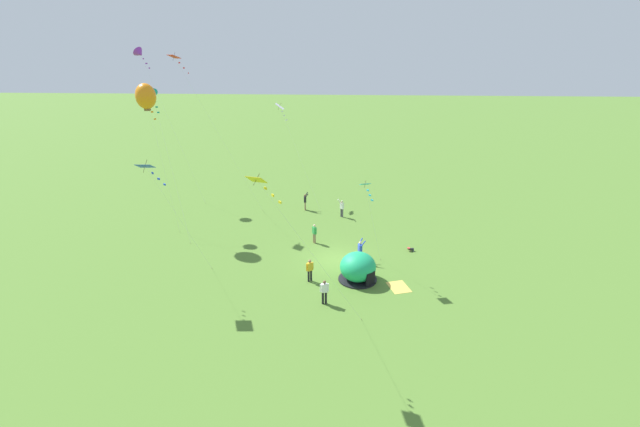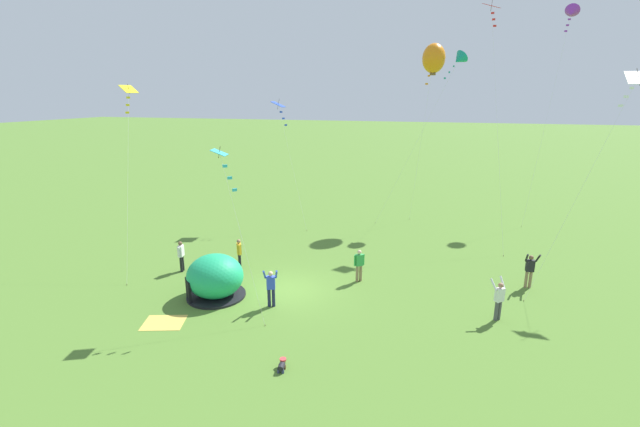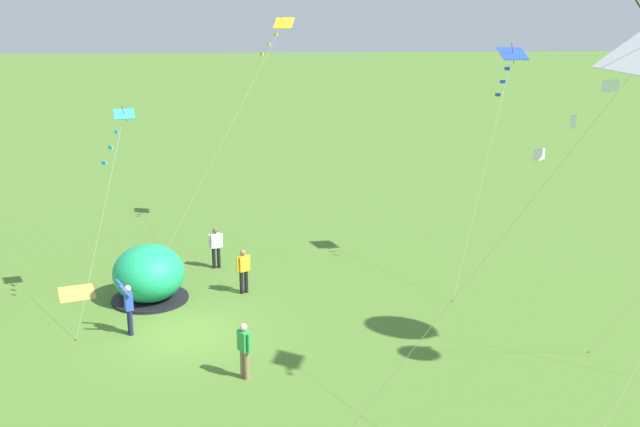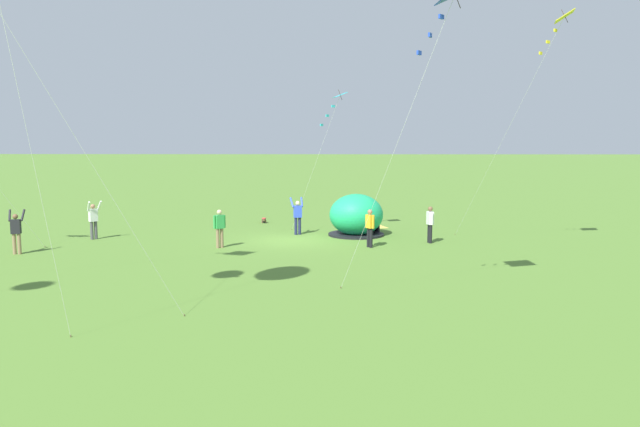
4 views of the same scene
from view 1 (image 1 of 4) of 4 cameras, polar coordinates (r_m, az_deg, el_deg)
ground_plane at (r=34.39m, az=2.26°, el=-6.16°), size 300.00×300.00×0.00m
popup_tent at (r=31.13m, az=5.09°, el=-7.18°), size 2.81×2.81×2.10m
picnic_blanket at (r=31.06m, az=10.45°, el=-9.62°), size 2.02×1.76×0.01m
toddler_crawling at (r=36.48m, az=11.98°, el=-4.68°), size 0.30×0.55×0.32m
person_strolling at (r=28.24m, az=0.59°, el=-10.26°), size 0.31×0.58×1.72m
person_flying_kite at (r=44.80m, az=-1.99°, el=1.68°), size 0.67×0.53×1.89m
person_far_back at (r=30.84m, az=-1.37°, el=-7.45°), size 0.40×0.52×1.72m
person_near_tent at (r=33.80m, az=5.37°, el=-4.86°), size 0.71×0.61×1.89m
person_center_field at (r=36.91m, az=-0.75°, el=-2.57°), size 0.49×0.42×1.72m
person_arms_raised at (r=42.87m, az=2.93°, el=0.79°), size 0.70×0.70×1.89m
kite_yellow at (r=20.99m, az=-7.71°, el=3.62°), size 3.53×5.94×10.03m
kite_blue at (r=29.51m, az=-21.93°, el=5.44°), size 3.51×3.13×9.16m
kite_teal at (r=42.12m, az=-21.37°, el=14.44°), size 5.97×4.81×12.61m
kite_cyan at (r=29.99m, az=6.26°, el=3.28°), size 2.95×1.98×7.28m
kite_orange at (r=40.41m, az=-22.22°, el=14.26°), size 1.83×2.81×13.14m
kite_red at (r=42.98m, az=-18.43°, el=18.57°), size 2.26×7.74×15.60m
kite_white at (r=47.14m, az=-5.26°, el=13.71°), size 5.12×5.22×10.63m
kite_purple at (r=51.15m, az=-22.89°, el=19.06°), size 3.36×7.20×16.15m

